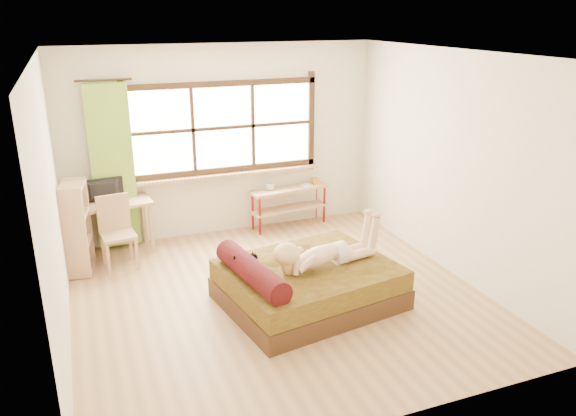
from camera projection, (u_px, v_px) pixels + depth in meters
name	position (u px, v px, depth m)	size (l,w,h in m)	color
floor	(279.00, 297.00, 6.45)	(4.50, 4.50, 0.00)	#9E754C
ceiling	(277.00, 54.00, 5.55)	(4.50, 4.50, 0.00)	white
wall_back	(224.00, 141.00, 7.98)	(4.50, 4.50, 0.00)	silver
wall_front	(386.00, 270.00, 4.02)	(4.50, 4.50, 0.00)	silver
wall_left	(52.00, 210.00, 5.24)	(4.50, 4.50, 0.00)	silver
wall_right	(453.00, 165.00, 6.76)	(4.50, 4.50, 0.00)	silver
window	(224.00, 131.00, 7.90)	(2.80, 0.16, 1.46)	#FFEDBF
curtain	(113.00, 167.00, 7.42)	(0.55, 0.10, 2.20)	olive
bed	(306.00, 283.00, 6.22)	(2.03, 1.73, 0.69)	black
woman	(324.00, 242.00, 6.09)	(1.27, 0.36, 0.55)	#EAB397
kitten	(244.00, 263.00, 5.98)	(0.27, 0.11, 0.22)	black
desk	(106.00, 210.00, 7.38)	(1.21, 0.65, 0.73)	#A6805A
monitor	(103.00, 191.00, 7.34)	(0.54, 0.07, 0.31)	black
chair	(116.00, 227.00, 7.12)	(0.45, 0.45, 0.91)	#A6805A
pipe_shelf	(290.00, 198.00, 8.45)	(1.24, 0.46, 0.68)	#A6805A
cup	(270.00, 187.00, 8.27)	(0.13, 0.13, 0.10)	gray
book	(302.00, 186.00, 8.45)	(0.15, 0.20, 0.02)	gray
bookshelf	(77.00, 228.00, 6.89)	(0.36, 0.54, 1.15)	#A6805A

